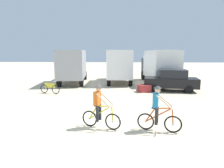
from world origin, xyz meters
The scene contains 9 objects.
ground_plane centered at (0.00, 0.00, 0.00)m, with size 120.00×120.00×0.00m, color beige.
box_truck_grey_hauler centered at (-3.96, 11.28, 1.87)m, with size 3.15×6.98×3.35m.
box_truck_avon_van centered at (0.80, 12.05, 1.87)m, with size 2.54×6.81×3.35m.
box_truck_white_box centered at (4.85, 11.81, 1.87)m, with size 3.10×6.97×3.35m.
sedan_parked centered at (5.09, 7.48, 0.88)m, with size 4.40×2.32×1.76m.
cyclist_orange_shirt centered at (0.24, -0.94, 0.85)m, with size 1.66×0.71×1.82m.
cyclist_cowboy_hat centered at (2.55, -1.14, 0.85)m, with size 1.69×0.63×1.82m.
bicycle_spare centered at (-4.42, 5.89, 0.40)m, with size 1.68×0.64×0.97m.
supply_crate centered at (2.86, 6.90, 0.29)m, with size 0.77×0.91×0.58m, color #9E2D2D.
Camera 1 is at (1.19, -8.66, 3.03)m, focal length 31.63 mm.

